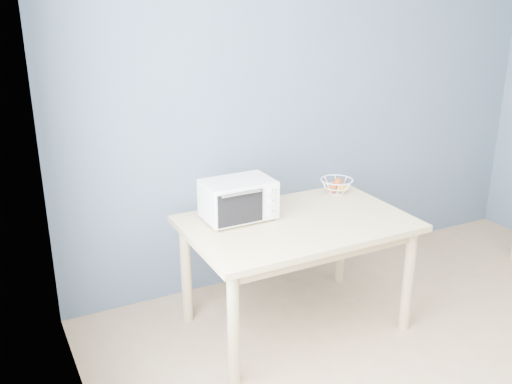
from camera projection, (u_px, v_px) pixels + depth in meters
name	position (u px, v px, depth m)	size (l,w,h in m)	color
dining_table	(297.00, 235.00, 3.61)	(1.40, 0.90, 0.75)	tan
toaster_oven	(236.00, 199.00, 3.55)	(0.44, 0.32, 0.26)	beige
fruit_basket	(336.00, 186.00, 4.03)	(0.29, 0.29, 0.12)	white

